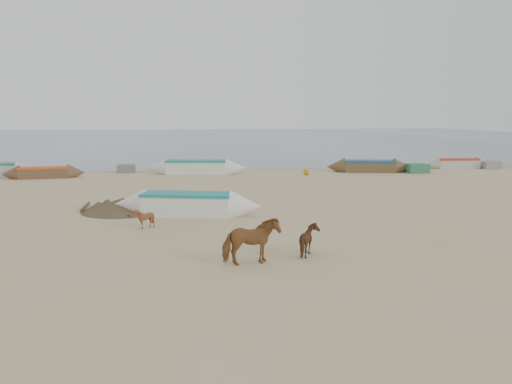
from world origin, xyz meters
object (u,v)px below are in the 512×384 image
Objects in this scene: calf_right at (310,241)px; near_canoe at (187,204)px; calf_front at (144,218)px; cow_adult at (251,241)px.

calf_right is 7.55m from near_canoe.
calf_front is 2.81m from near_canoe.
cow_adult is 1.95m from calf_right.
cow_adult reaches higher than calf_front.
cow_adult is 0.25× the size of near_canoe.
calf_front is at bearing -109.85° from near_canoe.
cow_adult reaches higher than near_canoe.
calf_front is 6.71m from calf_right.
calf_right is (5.14, -4.31, 0.08)m from calf_front.
near_canoe is at bearing 28.20° from calf_right.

